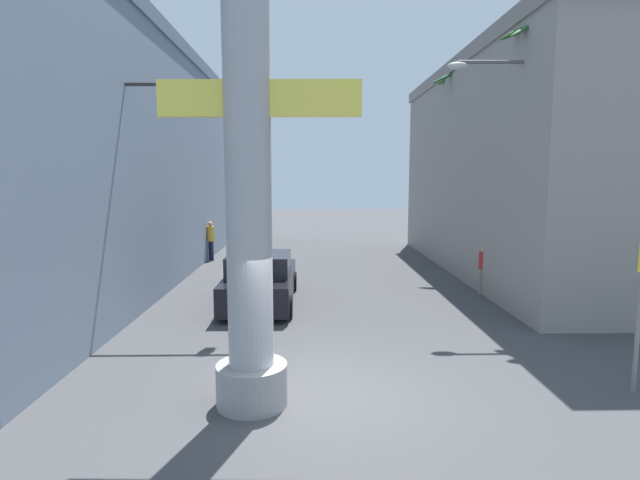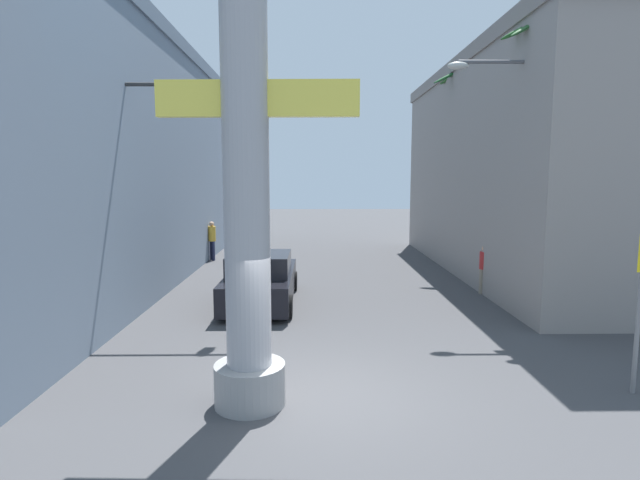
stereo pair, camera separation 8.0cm
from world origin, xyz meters
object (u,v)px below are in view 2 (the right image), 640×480
(street_lamp, at_px, (523,161))
(pedestrian_far_left, at_px, (212,238))
(neon_sign_pole, at_px, (245,108))
(palm_tree_mid_right, at_px, (465,142))
(palm_tree_far_left, at_px, (200,145))
(traffic_light_mast, at_px, (151,155))
(pedestrian_curb_left, at_px, (77,303))
(car_lead, at_px, (261,280))
(palm_tree_near_right, at_px, (546,139))
(fire_hydrant, at_px, (89,330))
(pedestrian_mid_right, at_px, (485,265))

(street_lamp, height_order, pedestrian_far_left, street_lamp)
(neon_sign_pole, bearing_deg, palm_tree_mid_right, 59.62)
(palm_tree_mid_right, relative_size, palm_tree_far_left, 0.86)
(traffic_light_mast, distance_m, pedestrian_far_left, 10.13)
(traffic_light_mast, xyz_separation_m, pedestrian_curb_left, (-1.01, -2.32, -3.32))
(palm_tree_mid_right, distance_m, pedestrian_curb_left, 15.31)
(traffic_light_mast, distance_m, car_lead, 4.77)
(neon_sign_pole, distance_m, palm_tree_mid_right, 14.21)
(palm_tree_near_right, distance_m, pedestrian_curb_left, 12.30)
(car_lead, distance_m, palm_tree_near_right, 8.89)
(traffic_light_mast, xyz_separation_m, fire_hydrant, (-0.86, -2.16, -4.00))
(pedestrian_curb_left, distance_m, pedestrian_mid_right, 11.93)
(traffic_light_mast, relative_size, car_lead, 1.30)
(street_lamp, relative_size, palm_tree_near_right, 0.86)
(pedestrian_mid_right, bearing_deg, pedestrian_far_left, 146.25)
(pedestrian_mid_right, height_order, pedestrian_far_left, pedestrian_far_left)
(palm_tree_mid_right, bearing_deg, palm_tree_near_right, -89.27)
(palm_tree_far_left, relative_size, pedestrian_mid_right, 5.93)
(pedestrian_curb_left, xyz_separation_m, pedestrian_far_left, (0.59, 11.89, 0.01))
(fire_hydrant, bearing_deg, pedestrian_mid_right, 24.80)
(palm_tree_mid_right, bearing_deg, street_lamp, -94.27)
(fire_hydrant, bearing_deg, palm_tree_far_left, 92.94)
(palm_tree_near_right, height_order, pedestrian_far_left, palm_tree_near_right)
(pedestrian_far_left, height_order, fire_hydrant, pedestrian_far_left)
(car_lead, height_order, palm_tree_mid_right, palm_tree_mid_right)
(palm_tree_mid_right, height_order, palm_tree_far_left, palm_tree_far_left)
(car_lead, relative_size, palm_tree_near_right, 0.60)
(palm_tree_near_right, relative_size, pedestrian_curb_left, 4.54)
(palm_tree_far_left, xyz_separation_m, pedestrian_curb_left, (0.63, -15.40, -4.43))
(palm_tree_mid_right, relative_size, pedestrian_mid_right, 5.11)
(car_lead, bearing_deg, traffic_light_mast, -148.75)
(palm_tree_near_right, relative_size, pedestrian_mid_right, 4.99)
(street_lamp, distance_m, car_lead, 8.11)
(street_lamp, relative_size, palm_tree_far_left, 0.73)
(street_lamp, relative_size, car_lead, 1.45)
(traffic_light_mast, height_order, palm_tree_near_right, palm_tree_near_right)
(neon_sign_pole, distance_m, car_lead, 7.94)
(pedestrian_mid_right, bearing_deg, palm_tree_mid_right, 82.82)
(pedestrian_curb_left, distance_m, pedestrian_far_left, 11.91)
(fire_hydrant, bearing_deg, traffic_light_mast, 68.37)
(neon_sign_pole, distance_m, pedestrian_curb_left, 6.31)
(palm_tree_far_left, bearing_deg, pedestrian_curb_left, -87.66)
(traffic_light_mast, distance_m, palm_tree_mid_right, 12.55)
(traffic_light_mast, bearing_deg, palm_tree_mid_right, 34.48)
(car_lead, relative_size, pedestrian_curb_left, 2.71)
(palm_tree_near_right, height_order, pedestrian_mid_right, palm_tree_near_right)
(palm_tree_mid_right, relative_size, pedestrian_curb_left, 4.66)
(palm_tree_mid_right, bearing_deg, pedestrian_curb_left, -140.29)
(palm_tree_mid_right, distance_m, palm_tree_far_left, 13.38)
(car_lead, height_order, palm_tree_near_right, palm_tree_near_right)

